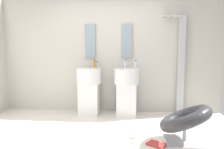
% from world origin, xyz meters
% --- Properties ---
extents(ground_plane, '(4.80, 3.60, 0.04)m').
position_xyz_m(ground_plane, '(0.00, 0.00, -0.02)').
color(ground_plane, silver).
extents(rear_partition, '(4.80, 0.10, 2.60)m').
position_xyz_m(rear_partition, '(0.00, 1.65, 1.30)').
color(rear_partition, beige).
rests_on(rear_partition, ground_plane).
extents(pedestal_sink_left, '(0.51, 0.51, 1.07)m').
position_xyz_m(pedestal_sink_left, '(-0.39, 1.33, 0.54)').
color(pedestal_sink_left, white).
rests_on(pedestal_sink_left, ground_plane).
extents(pedestal_sink_right, '(0.51, 0.51, 1.07)m').
position_xyz_m(pedestal_sink_right, '(0.39, 1.33, 0.54)').
color(pedestal_sink_right, white).
rests_on(pedestal_sink_right, ground_plane).
extents(vanity_mirror_left, '(0.22, 0.03, 0.71)m').
position_xyz_m(vanity_mirror_left, '(-0.39, 1.58, 1.53)').
color(vanity_mirror_left, '#8C9EA8').
extents(vanity_mirror_right, '(0.22, 0.03, 0.71)m').
position_xyz_m(vanity_mirror_right, '(0.39, 1.58, 1.53)').
color(vanity_mirror_right, '#8C9EA8').
extents(shower_column, '(0.49, 0.24, 2.05)m').
position_xyz_m(shower_column, '(1.51, 1.53, 1.08)').
color(shower_column, '#B7BABF').
rests_on(shower_column, ground_plane).
extents(lounge_chair, '(1.04, 1.04, 0.65)m').
position_xyz_m(lounge_chair, '(1.27, -0.08, 0.35)').
color(lounge_chair, '#B7BABF').
rests_on(lounge_chair, ground_plane).
extents(area_rug, '(1.02, 0.73, 0.01)m').
position_xyz_m(area_rug, '(0.65, -0.06, 0.01)').
color(area_rug, white).
rests_on(area_rug, ground_plane).
extents(magazine_red, '(0.31, 0.29, 0.03)m').
position_xyz_m(magazine_red, '(0.85, -0.17, 0.03)').
color(magazine_red, '#B73838').
rests_on(magazine_red, area_rug).
extents(coffee_mug, '(0.08, 0.08, 0.10)m').
position_xyz_m(coffee_mug, '(0.55, 0.08, 0.06)').
color(coffee_mug, white).
rests_on(coffee_mug, area_rug).
extents(soap_bottle_amber, '(0.06, 0.06, 0.16)m').
position_xyz_m(soap_bottle_amber, '(-0.29, 1.48, 1.05)').
color(soap_bottle_amber, '#C68C38').
rests_on(soap_bottle_amber, pedestal_sink_left).
extents(soap_bottle_white, '(0.04, 0.04, 0.17)m').
position_xyz_m(soap_bottle_white, '(0.36, 1.46, 1.05)').
color(soap_bottle_white, white).
rests_on(soap_bottle_white, pedestal_sink_right).
extents(soap_bottle_grey, '(0.04, 0.04, 0.15)m').
position_xyz_m(soap_bottle_grey, '(-0.22, 1.33, 1.04)').
color(soap_bottle_grey, '#99999E').
rests_on(soap_bottle_grey, pedestal_sink_left).
extents(soap_bottle_clear, '(0.05, 0.05, 0.18)m').
position_xyz_m(soap_bottle_clear, '(0.57, 1.27, 1.05)').
color(soap_bottle_clear, silver).
rests_on(soap_bottle_clear, pedestal_sink_right).
extents(soap_bottle_green, '(0.04, 0.04, 0.14)m').
position_xyz_m(soap_bottle_green, '(-0.28, 1.48, 1.03)').
color(soap_bottle_green, '#59996B').
rests_on(soap_bottle_green, pedestal_sink_left).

